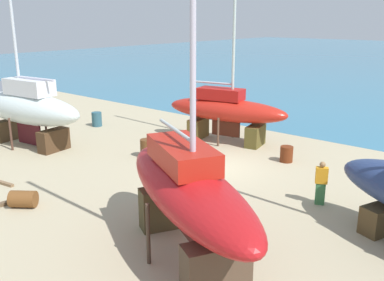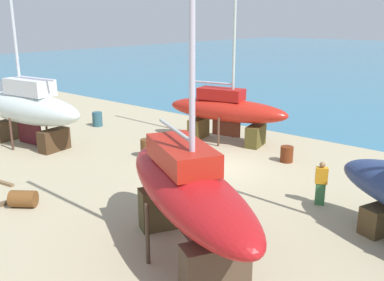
{
  "view_description": "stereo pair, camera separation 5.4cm",
  "coord_description": "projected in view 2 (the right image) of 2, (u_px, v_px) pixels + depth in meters",
  "views": [
    {
      "loc": [
        11.33,
        -15.29,
        6.75
      ],
      "look_at": [
        0.32,
        -2.17,
        1.84
      ],
      "focal_mm": 40.09,
      "sensor_mm": 36.0,
      "label": 1
    },
    {
      "loc": [
        11.37,
        -15.26,
        6.75
      ],
      "look_at": [
        0.32,
        -2.17,
        1.84
      ],
      "focal_mm": 40.09,
      "sensor_mm": 36.0,
      "label": 2
    }
  ],
  "objects": [
    {
      "name": "sailboat_small_center",
      "position": [
        187.0,
        190.0,
        12.14
      ],
      "size": [
        7.93,
        5.61,
        11.6
      ],
      "rotation": [
        0.0,
        0.0,
        -0.49
      ],
      "color": "#4C3A2A",
      "rests_on": "ground"
    },
    {
      "name": "timber_long_fore",
      "position": [
        178.0,
        159.0,
        20.96
      ],
      "size": [
        1.57,
        1.97,
        0.19
      ],
      "primitive_type": "cube",
      "rotation": [
        0.0,
        0.0,
        0.91
      ],
      "color": "brown",
      "rests_on": "ground"
    },
    {
      "name": "barrel_by_slipway",
      "position": [
        147.0,
        148.0,
        21.49
      ],
      "size": [
        0.91,
        0.91,
        0.92
      ],
      "primitive_type": "cylinder",
      "rotation": [
        0.0,
        0.0,
        0.55
      ],
      "color": "brown",
      "rests_on": "ground"
    },
    {
      "name": "barrel_tipped_left",
      "position": [
        97.0,
        119.0,
        27.67
      ],
      "size": [
        0.79,
        0.79,
        0.92
      ],
      "primitive_type": "cylinder",
      "rotation": [
        0.0,
        0.0,
        1.86
      ],
      "color": "#2D5665",
      "rests_on": "ground"
    },
    {
      "name": "sailboat_far_slipway",
      "position": [
        28.0,
        108.0,
        23.08
      ],
      "size": [
        8.06,
        3.04,
        12.63
      ],
      "rotation": [
        0.0,
        0.0,
        3.27
      ],
      "color": "#4E3B25",
      "rests_on": "ground"
    },
    {
      "name": "sailboat_mid_port",
      "position": [
        226.0,
        110.0,
        23.81
      ],
      "size": [
        7.27,
        3.24,
        12.74
      ],
      "rotation": [
        0.0,
        0.0,
        0.2
      ],
      "color": "brown",
      "rests_on": "ground"
    },
    {
      "name": "ground_plane",
      "position": [
        142.0,
        199.0,
        16.61
      ],
      "size": [
        49.39,
        49.39,
        0.0
      ],
      "primitive_type": "plane",
      "color": "tan"
    },
    {
      "name": "barrel_rust_mid",
      "position": [
        23.0,
        199.0,
        15.83
      ],
      "size": [
        1.13,
        1.07,
        0.63
      ],
      "primitive_type": "cylinder",
      "rotation": [
        1.57,
        0.0,
        2.22
      ],
      "color": "brown",
      "rests_on": "ground"
    },
    {
      "name": "worker",
      "position": [
        321.0,
        183.0,
        15.88
      ],
      "size": [
        0.5,
        0.42,
        1.68
      ],
      "rotation": [
        0.0,
        0.0,
        2.06
      ],
      "color": "#397B46",
      "rests_on": "ground"
    },
    {
      "name": "barrel_tipped_right",
      "position": [
        287.0,
        154.0,
        20.79
      ],
      "size": [
        0.72,
        0.72,
        0.77
      ],
      "primitive_type": "cylinder",
      "rotation": [
        0.0,
        0.0,
        1.4
      ],
      "color": "#622811",
      "rests_on": "ground"
    }
  ]
}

